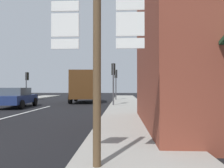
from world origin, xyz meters
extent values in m
plane|color=black|center=(0.00, 10.00, 0.00)|extent=(80.00, 80.00, 0.00)
cube|color=gray|center=(6.14, 8.00, 0.07)|extent=(2.77, 44.00, 0.14)
cube|color=silver|center=(0.00, 6.00, 0.01)|extent=(0.16, 12.00, 0.01)
cube|color=navy|center=(-2.14, 10.99, 0.62)|extent=(2.14, 4.35, 0.60)
cube|color=#47515B|center=(-2.12, 10.75, 1.19)|extent=(1.74, 2.24, 0.55)
cylinder|color=black|center=(-3.14, 12.26, 0.32)|extent=(0.28, 0.66, 0.64)
cylinder|color=black|center=(-1.40, 12.42, 0.32)|extent=(0.28, 0.66, 0.64)
cylinder|color=black|center=(-1.14, 9.73, 0.32)|extent=(0.28, 0.66, 0.64)
cube|color=#4C2D14|center=(2.04, 15.42, 1.75)|extent=(2.48, 3.86, 2.60)
cube|color=#4C2D14|center=(1.85, 17.92, 1.45)|extent=(2.18, 1.46, 2.00)
cube|color=#47515B|center=(1.85, 17.97, 2.25)|extent=(1.76, 0.23, 0.70)
cylinder|color=black|center=(0.76, 17.78, 0.45)|extent=(0.35, 0.92, 0.90)
cylinder|color=black|center=(2.95, 17.95, 0.45)|extent=(0.35, 0.92, 0.90)
cylinder|color=black|center=(1.02, 14.39, 0.45)|extent=(0.35, 0.92, 0.90)
cylinder|color=black|center=(3.21, 14.56, 0.45)|extent=(0.35, 0.92, 0.90)
cylinder|color=brown|center=(5.29, -0.24, 1.60)|extent=(0.14, 0.14, 3.20)
cube|color=white|center=(4.71, -0.19, 2.96)|extent=(0.50, 0.03, 0.18)
cube|color=black|center=(4.71, -0.17, 2.96)|extent=(0.43, 0.01, 0.13)
cube|color=white|center=(4.71, -0.19, 2.62)|extent=(0.50, 0.03, 0.42)
cube|color=black|center=(4.71, -0.17, 2.62)|extent=(0.43, 0.01, 0.32)
cube|color=white|center=(4.71, -0.19, 2.28)|extent=(0.50, 0.03, 0.18)
cube|color=black|center=(4.71, -0.17, 2.28)|extent=(0.43, 0.01, 0.13)
cube|color=white|center=(5.87, -0.19, 2.96)|extent=(0.50, 0.03, 0.18)
cube|color=black|center=(5.87, -0.17, 2.96)|extent=(0.43, 0.01, 0.13)
cube|color=white|center=(5.87, -0.19, 2.62)|extent=(0.50, 0.03, 0.42)
cube|color=black|center=(5.87, -0.17, 2.62)|extent=(0.43, 0.01, 0.32)
cube|color=white|center=(5.87, -0.19, 2.28)|extent=(0.50, 0.03, 0.18)
cube|color=black|center=(5.87, -0.17, 2.28)|extent=(0.43, 0.01, 0.13)
cylinder|color=#47474C|center=(5.06, 11.81, 1.69)|extent=(0.12, 0.12, 3.37)
cube|color=black|center=(5.06, 12.01, 2.92)|extent=(0.30, 0.28, 0.90)
sphere|color=#360303|center=(5.06, 12.15, 3.19)|extent=(0.18, 0.18, 0.18)
sphere|color=#3C2303|center=(5.06, 12.15, 2.91)|extent=(0.18, 0.18, 0.18)
sphere|color=#0CA526|center=(5.06, 12.15, 2.63)|extent=(0.18, 0.18, 0.18)
cylinder|color=#47474C|center=(5.06, 18.56, 1.73)|extent=(0.12, 0.12, 3.46)
cube|color=black|center=(5.06, 18.76, 3.01)|extent=(0.30, 0.28, 0.90)
sphere|color=#360303|center=(5.06, 18.90, 3.28)|extent=(0.18, 0.18, 0.18)
sphere|color=#3C2303|center=(5.06, 18.90, 3.00)|extent=(0.18, 0.18, 0.18)
sphere|color=#0CA526|center=(5.06, 18.90, 2.72)|extent=(0.18, 0.18, 0.18)
cylinder|color=#47474C|center=(-5.06, 18.41, 1.60)|extent=(0.12, 0.12, 3.21)
cube|color=black|center=(-5.06, 18.61, 2.76)|extent=(0.30, 0.28, 0.90)
sphere|color=#360303|center=(-5.06, 18.75, 3.03)|extent=(0.18, 0.18, 0.18)
sphere|color=#3C2303|center=(-5.06, 18.75, 2.75)|extent=(0.18, 0.18, 0.18)
sphere|color=#0CA526|center=(-5.06, 18.75, 2.47)|extent=(0.18, 0.18, 0.18)
camera|label=1|loc=(5.72, -3.72, 1.51)|focal=32.24mm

